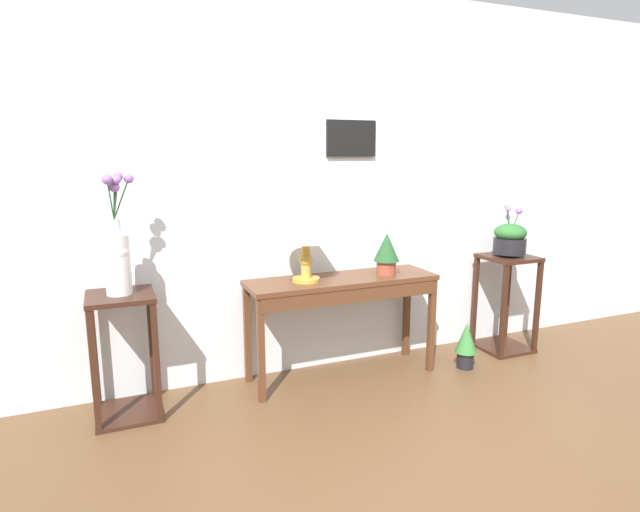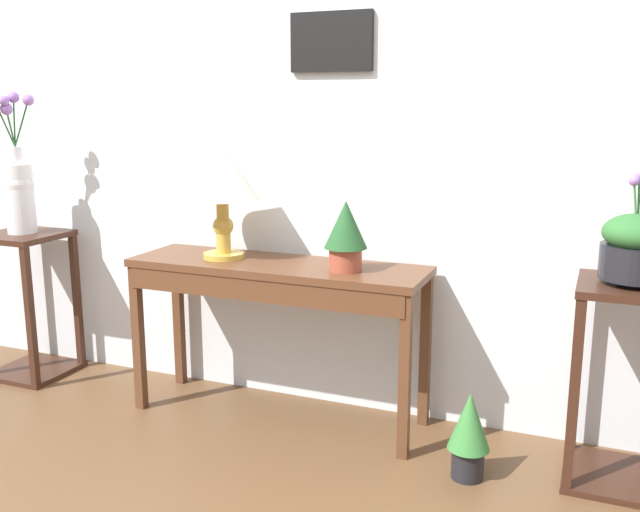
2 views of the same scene
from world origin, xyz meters
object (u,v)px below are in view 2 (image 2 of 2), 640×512
at_px(console_table, 275,285).
at_px(potted_plant_floor, 469,432).
at_px(planter_bowl_wide_right, 637,246).
at_px(table_lamp, 222,176).
at_px(potted_plant_on_console, 346,232).
at_px(flower_vase_tall_left, 19,186).
at_px(pedestal_stand_right, 624,385).
at_px(pedestal_stand_left, 29,305).

relative_size(console_table, potted_plant_floor, 3.82).
relative_size(console_table, planter_bowl_wide_right, 3.33).
height_order(table_lamp, potted_plant_floor, table_lamp).
xyz_separation_m(console_table, potted_plant_floor, (0.95, -0.21, -0.45)).
distance_m(potted_plant_on_console, potted_plant_floor, 0.97).
xyz_separation_m(flower_vase_tall_left, planter_bowl_wide_right, (2.99, -0.01, -0.09)).
distance_m(pedestal_stand_right, potted_plant_floor, 0.62).
xyz_separation_m(flower_vase_tall_left, potted_plant_floor, (2.44, -0.22, -0.84)).
xyz_separation_m(potted_plant_on_console, planter_bowl_wide_right, (1.15, -0.00, 0.03)).
bearing_deg(pedestal_stand_left, console_table, -0.34).
xyz_separation_m(console_table, flower_vase_tall_left, (-1.50, 0.01, 0.39)).
height_order(potted_plant_on_console, flower_vase_tall_left, flower_vase_tall_left).
height_order(console_table, pedestal_stand_right, pedestal_stand_right).
relative_size(console_table, table_lamp, 2.58).
bearing_deg(planter_bowl_wide_right, pedestal_stand_right, -157.08).
distance_m(flower_vase_tall_left, pedestal_stand_right, 3.06).
relative_size(planter_bowl_wide_right, potted_plant_floor, 1.15).
bearing_deg(pedestal_stand_right, table_lamp, 178.99).
bearing_deg(pedestal_stand_right, flower_vase_tall_left, 179.76).
xyz_separation_m(console_table, pedestal_stand_right, (1.50, -0.01, -0.25)).
xyz_separation_m(pedestal_stand_left, flower_vase_tall_left, (0.00, -0.00, 0.65)).
xyz_separation_m(pedestal_stand_left, planter_bowl_wide_right, (3.00, -0.02, 0.56)).
bearing_deg(potted_plant_floor, console_table, 167.38).
bearing_deg(pedestal_stand_right, potted_plant_floor, -159.48).
relative_size(console_table, pedestal_stand_left, 1.75).
xyz_separation_m(console_table, table_lamp, (-0.28, 0.02, 0.49)).
distance_m(console_table, flower_vase_tall_left, 1.55).
xyz_separation_m(table_lamp, pedestal_stand_left, (-1.22, -0.02, -0.74)).
height_order(pedestal_stand_left, potted_plant_floor, pedestal_stand_left).
xyz_separation_m(planter_bowl_wide_right, potted_plant_floor, (-0.55, -0.21, -0.75)).
xyz_separation_m(potted_plant_on_console, potted_plant_floor, (0.60, -0.21, -0.73)).
relative_size(potted_plant_on_console, flower_vase_tall_left, 0.42).
bearing_deg(pedestal_stand_right, potted_plant_on_console, 179.89).
bearing_deg(flower_vase_tall_left, potted_plant_floor, -5.10).
height_order(potted_plant_on_console, pedestal_stand_right, potted_plant_on_console).
xyz_separation_m(table_lamp, potted_plant_on_console, (0.62, -0.03, -0.22)).
relative_size(flower_vase_tall_left, planter_bowl_wide_right, 1.76).
bearing_deg(flower_vase_tall_left, console_table, -0.22).
bearing_deg(console_table, table_lamp, 174.90).
relative_size(pedestal_stand_left, flower_vase_tall_left, 1.08).
bearing_deg(pedestal_stand_left, table_lamp, 0.75).
bearing_deg(planter_bowl_wide_right, potted_plant_on_console, 179.90).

